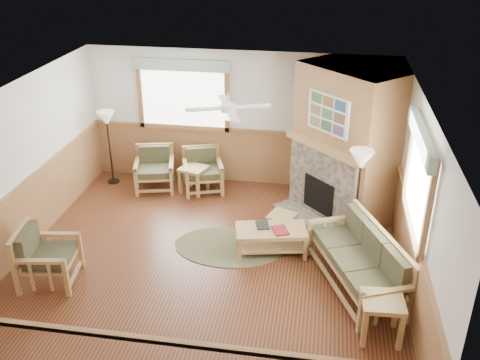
% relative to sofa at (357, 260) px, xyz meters
% --- Properties ---
extents(floor, '(6.00, 6.00, 0.01)m').
position_rel_sofa_xyz_m(floor, '(-2.27, 0.22, -0.45)').
color(floor, '#542A17').
rests_on(floor, ground).
extents(ceiling, '(6.00, 6.00, 0.01)m').
position_rel_sofa_xyz_m(ceiling, '(-2.27, 0.22, 2.25)').
color(ceiling, white).
rests_on(ceiling, floor).
extents(wall_back, '(6.00, 0.02, 2.70)m').
position_rel_sofa_xyz_m(wall_back, '(-2.27, 3.22, 0.90)').
color(wall_back, white).
rests_on(wall_back, floor).
extents(wall_front, '(6.00, 0.02, 2.70)m').
position_rel_sofa_xyz_m(wall_front, '(-2.27, -2.78, 0.90)').
color(wall_front, white).
rests_on(wall_front, floor).
extents(wall_left, '(0.02, 6.00, 2.70)m').
position_rel_sofa_xyz_m(wall_left, '(-5.27, 0.22, 0.90)').
color(wall_left, white).
rests_on(wall_left, floor).
extents(wall_right, '(0.02, 6.00, 2.70)m').
position_rel_sofa_xyz_m(wall_right, '(0.73, 0.22, 0.90)').
color(wall_right, white).
rests_on(wall_right, floor).
extents(wainscot, '(6.00, 6.00, 1.10)m').
position_rel_sofa_xyz_m(wainscot, '(-2.27, 0.22, 0.10)').
color(wainscot, '#96683D').
rests_on(wainscot, floor).
extents(fireplace, '(3.11, 3.11, 2.70)m').
position_rel_sofa_xyz_m(fireplace, '(-0.22, 2.27, 0.90)').
color(fireplace, '#96683D').
rests_on(fireplace, floor).
extents(window_back, '(1.90, 0.16, 1.50)m').
position_rel_sofa_xyz_m(window_back, '(-3.37, 3.18, 2.08)').
color(window_back, white).
rests_on(window_back, wall_back).
extents(window_right, '(0.16, 1.90, 1.50)m').
position_rel_sofa_xyz_m(window_right, '(0.69, 0.02, 2.08)').
color(window_right, white).
rests_on(window_right, wall_right).
extents(ceiling_fan, '(1.59, 1.59, 0.36)m').
position_rel_sofa_xyz_m(ceiling_fan, '(-1.97, 0.52, 2.21)').
color(ceiling_fan, white).
rests_on(ceiling_fan, ceiling).
extents(sofa, '(2.11, 1.50, 0.90)m').
position_rel_sofa_xyz_m(sofa, '(0.00, 0.00, 0.00)').
color(sofa, tan).
rests_on(sofa, floor).
extents(armchair_back_left, '(0.90, 0.90, 0.84)m').
position_rel_sofa_xyz_m(armchair_back_left, '(-3.87, 2.60, -0.03)').
color(armchair_back_left, tan).
rests_on(armchair_back_left, floor).
extents(armchair_back_right, '(0.94, 0.94, 0.83)m').
position_rel_sofa_xyz_m(armchair_back_right, '(-2.90, 2.69, -0.03)').
color(armchair_back_right, tan).
rests_on(armchair_back_right, floor).
extents(armchair_left, '(0.90, 0.90, 0.88)m').
position_rel_sofa_xyz_m(armchair_left, '(-4.48, -0.61, -0.01)').
color(armchair_left, tan).
rests_on(armchair_left, floor).
extents(coffee_table, '(1.22, 0.79, 0.45)m').
position_rel_sofa_xyz_m(coffee_table, '(-1.32, 0.67, -0.22)').
color(coffee_table, tan).
rests_on(coffee_table, floor).
extents(end_table_chairs, '(0.59, 0.58, 0.53)m').
position_rel_sofa_xyz_m(end_table_chairs, '(-3.06, 2.57, -0.18)').
color(end_table_chairs, tan).
rests_on(end_table_chairs, floor).
extents(end_table_sofa, '(0.56, 0.54, 0.59)m').
position_rel_sofa_xyz_m(end_table_sofa, '(0.28, -1.04, -0.15)').
color(end_table_sofa, tan).
rests_on(end_table_sofa, floor).
extents(footstool, '(0.54, 0.54, 0.37)m').
position_rel_sofa_xyz_m(footstool, '(-1.21, 1.29, -0.27)').
color(footstool, tan).
rests_on(footstool, floor).
extents(braided_rug, '(2.34, 2.34, 0.01)m').
position_rel_sofa_xyz_m(braided_rug, '(-2.03, 0.72, -0.44)').
color(braided_rug, brown).
rests_on(braided_rug, floor).
extents(floor_lamp_left, '(0.40, 0.40, 1.54)m').
position_rel_sofa_xyz_m(floor_lamp_left, '(-4.82, 2.73, 0.32)').
color(floor_lamp_left, black).
rests_on(floor_lamp_left, floor).
extents(floor_lamp_right, '(0.46, 0.46, 1.70)m').
position_rel_sofa_xyz_m(floor_lamp_right, '(0.00, 1.16, 0.40)').
color(floor_lamp_right, black).
rests_on(floor_lamp_right, floor).
extents(book_red, '(0.32, 0.36, 0.03)m').
position_rel_sofa_xyz_m(book_red, '(-1.17, 0.62, 0.03)').
color(book_red, maroon).
rests_on(book_red, coffee_table).
extents(book_dark, '(0.27, 0.31, 0.03)m').
position_rel_sofa_xyz_m(book_dark, '(-1.47, 0.74, 0.03)').
color(book_dark, black).
rests_on(book_dark, coffee_table).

